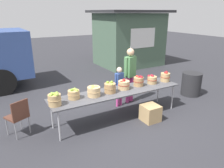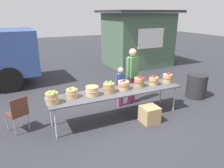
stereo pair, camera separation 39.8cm
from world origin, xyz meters
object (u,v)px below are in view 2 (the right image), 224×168
(apple_basket_green_1, at_px, (72,93))
(apple_basket_red_2, at_px, (153,80))
(apple_basket_green_0, at_px, (52,98))
(apple_basket_green_2, at_px, (92,91))
(vendor_adult, at_px, (132,72))
(market_table, at_px, (117,92))
(produce_crate, at_px, (149,114))
(child_customer, at_px, (120,84))
(folding_chair, at_px, (18,112))
(trash_barrel, at_px, (197,86))
(apple_basket_green_3, at_px, (109,88))
(apple_basket_red_0, at_px, (124,85))
(apple_basket_red_1, at_px, (139,82))
(apple_basket_red_3, at_px, (168,78))

(apple_basket_green_1, height_order, apple_basket_red_2, apple_basket_green_1)
(apple_basket_green_0, relative_size, apple_basket_red_2, 1.09)
(apple_basket_green_2, bearing_deg, vendor_adult, 25.92)
(market_table, distance_m, apple_basket_red_2, 1.16)
(market_table, relative_size, vendor_adult, 2.11)
(apple_basket_green_1, bearing_deg, produce_crate, -19.36)
(market_table, height_order, produce_crate, market_table)
(market_table, height_order, apple_basket_red_2, apple_basket_red_2)
(apple_basket_green_1, bearing_deg, child_customer, 19.23)
(folding_chair, bearing_deg, child_customer, 158.91)
(folding_chair, bearing_deg, trash_barrel, 151.82)
(produce_crate, bearing_deg, folding_chair, 163.07)
(apple_basket_green_3, distance_m, apple_basket_red_0, 0.44)
(apple_basket_red_2, distance_m, folding_chair, 3.52)
(folding_chair, bearing_deg, apple_basket_red_0, 146.79)
(vendor_adult, bearing_deg, trash_barrel, 150.01)
(apple_basket_red_1, distance_m, child_customer, 0.64)
(apple_basket_green_0, xyz_separation_m, produce_crate, (2.27, -0.47, -0.68))
(apple_basket_green_3, bearing_deg, apple_basket_red_0, 6.75)
(apple_basket_green_2, height_order, folding_chair, apple_basket_green_2)
(market_table, relative_size, apple_basket_green_3, 11.62)
(apple_basket_green_1, distance_m, apple_basket_red_3, 2.75)
(apple_basket_red_0, height_order, produce_crate, apple_basket_red_0)
(vendor_adult, xyz_separation_m, produce_crate, (-0.22, -1.29, -0.77))
(apple_basket_red_0, bearing_deg, produce_crate, -54.77)
(market_table, distance_m, apple_basket_green_1, 1.15)
(apple_basket_red_2, bearing_deg, apple_basket_red_1, 177.13)
(apple_basket_green_2, xyz_separation_m, trash_barrel, (3.66, 0.21, -0.49))
(apple_basket_green_2, relative_size, produce_crate, 0.78)
(apple_basket_red_0, xyz_separation_m, produce_crate, (0.43, -0.61, -0.66))
(apple_basket_green_3, xyz_separation_m, apple_basket_red_3, (1.83, 0.02, 0.01))
(vendor_adult, xyz_separation_m, folding_chair, (-3.20, -0.38, -0.47))
(market_table, xyz_separation_m, vendor_adult, (0.87, 0.74, 0.26))
(apple_basket_red_0, xyz_separation_m, apple_basket_red_1, (0.48, 0.02, 0.02))
(apple_basket_green_2, relative_size, apple_basket_red_1, 1.14)
(apple_basket_green_2, height_order, child_customer, child_customer)
(folding_chair, bearing_deg, market_table, 144.68)
(apple_basket_green_1, distance_m, apple_basket_red_0, 1.35)
(apple_basket_green_0, relative_size, apple_basket_green_2, 0.94)
(apple_basket_green_2, distance_m, folding_chair, 1.75)
(apple_basket_green_0, height_order, apple_basket_green_1, apple_basket_green_0)
(apple_basket_red_2, bearing_deg, apple_basket_red_0, 179.65)
(apple_basket_red_2, bearing_deg, apple_basket_red_3, -3.80)
(apple_basket_red_1, distance_m, apple_basket_red_2, 0.45)
(folding_chair, bearing_deg, apple_basket_red_3, 148.62)
(folding_chair, bearing_deg, apple_basket_green_1, 140.29)
(apple_basket_green_2, bearing_deg, market_table, 0.56)
(apple_basket_red_0, xyz_separation_m, child_customer, (0.20, 0.56, -0.17))
(folding_chair, bearing_deg, produce_crate, 136.57)
(vendor_adult, bearing_deg, child_customer, -1.28)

